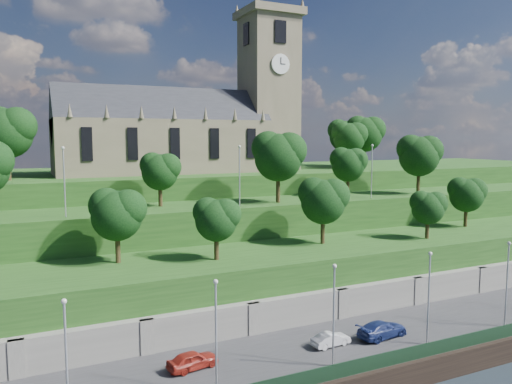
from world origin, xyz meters
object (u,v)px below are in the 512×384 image
car_middle (331,339)px  car_right (382,329)px  car_left (193,360)px  church (194,124)px

car_middle → car_right: size_ratio=0.70×
car_right → car_left: bearing=78.7°
church → car_middle: bearing=-91.0°
car_middle → car_left: bearing=81.3°
church → car_left: church is taller
car_left → car_middle: 12.45m
car_middle → car_right: (5.38, -0.39, 0.15)m
car_left → car_right: bearing=-104.2°
church → car_left: 45.72m
church → car_right: size_ratio=7.47×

